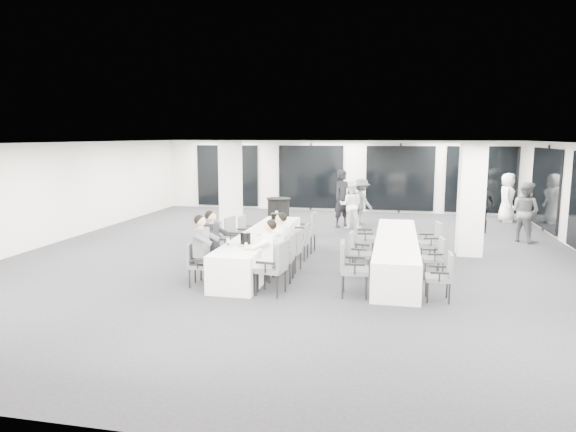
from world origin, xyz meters
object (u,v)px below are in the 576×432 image
Objects in this scene: chair_main_left_second at (207,254)px; standing_guest_g at (230,193)px; chair_side_right_mid at (436,255)px; chair_main_left_mid at (224,241)px; ice_bucket_far at (276,219)px; chair_main_right_far at (308,229)px; chair_main_right_fourth at (302,239)px; chair_main_left_fourth at (235,234)px; standing_guest_c at (361,198)px; chair_side_left_near at (350,265)px; banquet_table_side at (396,254)px; ice_bucket_near at (246,238)px; chair_main_left_far at (247,230)px; standing_guest_b at (351,202)px; chair_main_right_near at (275,264)px; chair_main_right_mid at (293,248)px; banquet_table_main at (261,249)px; standing_guest_d at (483,203)px; cocktail_table at (279,215)px; chair_side_left_far at (361,235)px; chair_main_left_near at (197,261)px; chair_side_left_mid at (357,250)px; standing_guest_a at (343,195)px; standing_guest_e at (508,194)px; chair_side_right_far at (432,240)px; chair_side_right_near at (443,274)px; chair_main_right_second at (286,254)px.

chair_main_left_second is 7.64m from standing_guest_g.
chair_main_left_mid is at bearing 79.00° from chair_side_right_mid.
chair_main_right_far is at bearing 14.68° from ice_bucket_far.
chair_main_right_fourth is 0.84× the size of chair_main_right_far.
chair_main_left_fourth is 6.14m from standing_guest_c.
chair_side_left_near is (3.06, -1.74, 0.02)m from chair_main_left_mid.
banquet_table_side is 2.25m from chair_side_left_near.
ice_bucket_near is at bearing 158.39° from chair_main_right_fourth.
chair_main_left_far is 1.03× the size of chair_side_right_mid.
standing_guest_b is at bearing -178.70° from chair_side_left_near.
chair_main_right_near is 1.11× the size of chair_main_right_mid.
chair_main_left_fourth is at bearing 142.79° from banquet_table_main.
chair_main_left_mid is 8.50m from standing_guest_d.
standing_guest_c is (2.41, 2.04, 0.34)m from cocktail_table.
chair_side_left_near is (1.39, 0.22, 0.00)m from chair_main_right_near.
banquet_table_side is 3.92m from chair_main_left_mid.
chair_main_left_second is 0.89m from ice_bucket_near.
chair_main_left_mid is 0.97× the size of chair_main_right_far.
cocktail_table is 1.08× the size of chair_main_left_fourth.
chair_side_left_far is at bearing -14.15° from chair_main_right_near.
standing_guest_g is (-3.59, 5.36, 0.47)m from chair_main_right_fourth.
standing_guest_b is (2.44, 3.61, 0.36)m from chair_main_left_far.
chair_side_left_mid is (3.06, 1.52, 0.03)m from chair_main_left_near.
chair_side_right_mid is 0.49× the size of standing_guest_b.
banquet_table_main is 2.33× the size of standing_guest_a.
standing_guest_e is (4.61, 6.45, 0.40)m from chair_side_left_far.
chair_side_left_mid is 1.08× the size of chair_side_right_mid.
chair_side_right_mid is at bearing 130.40° from chair_side_left_near.
chair_main_right_fourth is 3.09m from chair_side_right_far.
standing_guest_g is (-4.10, 0.67, -0.10)m from standing_guest_a.
chair_main_right_near is 0.53× the size of standing_guest_e.
chair_side_right_near is at bearing -2.22° from standing_guest_g.
banquet_table_main is 2.07m from chair_main_left_near.
standing_guest_d is (2.59, 5.13, 0.56)m from banquet_table_side.
banquet_table_side is 1.23m from chair_side_right_far.
chair_main_left_fourth is at bearing -141.92° from ice_bucket_far.
banquet_table_main is 2.58× the size of standing_guest_e.
chair_main_left_fourth is 4.82m from chair_side_right_mid.
standing_guest_a is at bearing 76.13° from banquet_table_main.
chair_side_right_near is (1.66, -1.52, -0.02)m from chair_side_left_mid.
chair_main_right_fourth is 4.01m from chair_side_right_near.
chair_main_right_far is (0.00, 2.74, 0.02)m from chair_main_right_second.
chair_main_right_second is 2.78m from chair_side_left_far.
standing_guest_a is (-0.90, 4.19, 0.50)m from chair_side_left_far.
chair_side_right_far is (1.67, 2.96, -0.04)m from chair_side_left_near.
ice_bucket_far is at bearing 158.86° from banquet_table_side.
chair_side_right_near is 9.99m from standing_guest_e.
ice_bucket_far is at bearing 138.95° from chair_main_left_fourth.
chair_main_right_mid is at bearing 157.05° from standing_guest_e.
standing_guest_a is at bearing 34.79° from cocktail_table.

